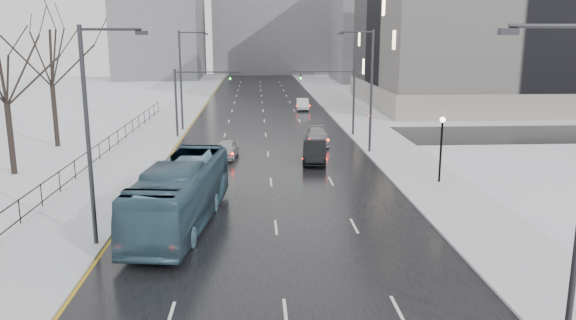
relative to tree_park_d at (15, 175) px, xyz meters
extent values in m
cube|color=black|center=(17.80, 26.00, 0.02)|extent=(16.00, 150.00, 0.04)
cube|color=black|center=(17.80, 14.00, 0.02)|extent=(130.00, 10.00, 0.04)
cube|color=silver|center=(7.30, 26.00, 0.08)|extent=(5.00, 150.00, 0.16)
cube|color=silver|center=(28.30, 26.00, 0.08)|extent=(5.00, 150.00, 0.16)
cube|color=white|center=(-2.20, 26.00, 0.06)|extent=(14.00, 150.00, 0.12)
cube|color=black|center=(4.80, -4.00, 1.41)|extent=(0.04, 70.00, 0.05)
cube|color=black|center=(4.80, -4.00, 0.41)|extent=(0.04, 70.00, 0.05)
cylinder|color=black|center=(4.80, -4.00, 0.81)|extent=(0.06, 0.06, 1.30)
cylinder|color=#2D2D33|center=(24.90, -24.00, 9.80)|extent=(2.60, 0.12, 0.12)
cube|color=#2D2D33|center=(23.60, -24.00, 9.65)|extent=(0.50, 0.25, 0.18)
cylinder|color=#2D2D33|center=(26.20, 6.00, 5.00)|extent=(0.20, 0.20, 10.00)
cylinder|color=#2D2D33|center=(24.90, 6.00, 9.80)|extent=(2.60, 0.12, 0.12)
cube|color=#2D2D33|center=(23.60, 6.00, 9.65)|extent=(0.50, 0.25, 0.18)
cylinder|color=#2D2D33|center=(9.40, -14.00, 5.00)|extent=(0.20, 0.20, 10.00)
cylinder|color=#2D2D33|center=(10.70, -14.00, 9.80)|extent=(2.60, 0.12, 0.12)
cube|color=#2D2D33|center=(12.00, -14.00, 9.65)|extent=(0.50, 0.25, 0.18)
cylinder|color=#2D2D33|center=(9.40, 18.00, 5.00)|extent=(0.20, 0.20, 10.00)
cylinder|color=#2D2D33|center=(10.70, 18.00, 9.80)|extent=(2.60, 0.12, 0.12)
cube|color=#2D2D33|center=(12.00, 18.00, 9.65)|extent=(0.50, 0.25, 0.18)
cylinder|color=black|center=(28.80, -4.00, 2.16)|extent=(0.14, 0.14, 4.00)
sphere|color=#FFE5B2|center=(28.80, -4.00, 4.26)|extent=(0.36, 0.36, 0.36)
cylinder|color=#2D2D33|center=(26.20, 14.00, 3.25)|extent=(0.20, 0.20, 6.50)
cylinder|color=#2D2D33|center=(23.20, 14.00, 6.20)|extent=(6.00, 0.12, 0.12)
imported|color=#2D2D33|center=(21.10, 14.00, 5.60)|extent=(0.15, 0.18, 0.90)
sphere|color=#19FF33|center=(21.10, 13.85, 5.60)|extent=(0.16, 0.16, 0.16)
cylinder|color=#2D2D33|center=(9.40, 14.00, 3.25)|extent=(0.20, 0.20, 6.50)
cylinder|color=#2D2D33|center=(12.40, 14.00, 6.20)|extent=(6.00, 0.12, 0.12)
imported|color=#2D2D33|center=(14.50, 14.00, 5.60)|extent=(0.15, 0.18, 0.90)
sphere|color=#19FF33|center=(14.50, 13.85, 5.60)|extent=(0.16, 0.16, 0.16)
cylinder|color=#2D2D33|center=(27.00, 10.00, 1.41)|extent=(0.06, 0.06, 2.50)
cylinder|color=white|center=(27.00, 10.00, 2.56)|extent=(0.60, 0.03, 0.60)
torus|color=#B20C0C|center=(27.00, 10.00, 2.56)|extent=(0.58, 0.06, 0.58)
cube|color=gray|center=(52.80, 38.00, 12.00)|extent=(40.00, 30.00, 24.00)
cube|color=gray|center=(52.80, 38.00, 1.50)|extent=(40.60, 30.60, 3.00)
cube|color=slate|center=(45.80, 81.00, 11.00)|extent=(24.00, 20.00, 22.00)
cube|color=slate|center=(-4.20, 91.00, 14.00)|extent=(18.00, 22.00, 28.00)
cube|color=slate|center=(21.80, 106.00, 9.00)|extent=(30.00, 18.00, 18.00)
imported|color=#395B6F|center=(13.00, -11.33, 1.70)|extent=(4.23, 12.15, 3.31)
imported|color=#A8A8AC|center=(14.48, 4.72, 0.75)|extent=(2.13, 4.32, 1.42)
imported|color=black|center=(21.30, 2.71, 0.86)|extent=(2.27, 5.13, 1.64)
imported|color=gray|center=(22.30, 10.07, 0.75)|extent=(2.19, 4.96, 1.42)
imported|color=silver|center=(22.97, 33.72, 0.76)|extent=(1.73, 4.46, 1.45)
camera|label=1|loc=(16.85, -38.95, 9.57)|focal=35.00mm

